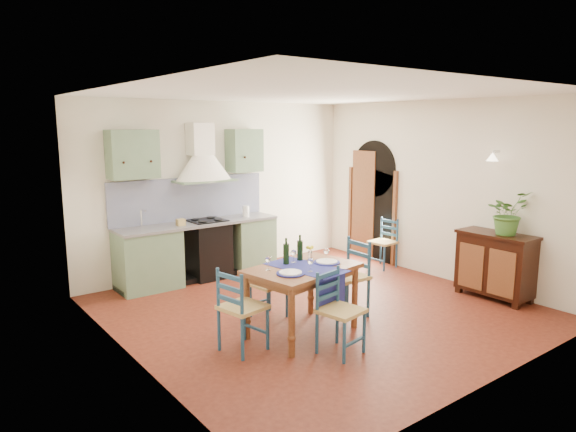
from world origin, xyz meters
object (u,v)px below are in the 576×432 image
at_px(dining_table, 303,275).
at_px(potted_plant, 507,213).
at_px(sideboard, 495,263).
at_px(chair_near, 339,311).

relative_size(dining_table, potted_plant, 2.30).
bearing_deg(sideboard, dining_table, 167.08).
height_order(sideboard, potted_plant, potted_plant).
relative_size(sideboard, potted_plant, 1.75).
distance_m(chair_near, potted_plant, 3.07).
xyz_separation_m(chair_near, potted_plant, (2.96, -0.16, 0.77)).
relative_size(dining_table, chair_near, 1.54).
bearing_deg(potted_plant, dining_table, 164.87).
bearing_deg(sideboard, chair_near, 179.35).
height_order(dining_table, chair_near, dining_table).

